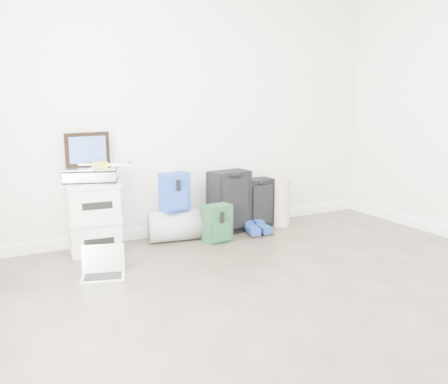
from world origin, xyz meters
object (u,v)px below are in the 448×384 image
boxes_stack (94,217)px  large_suitcase (229,202)px  briefcase (91,175)px  duffel_bag (174,225)px  carry_on (257,203)px  laptop (103,269)px

boxes_stack → large_suitcase: bearing=4.6°
briefcase → duffel_bag: 0.97m
large_suitcase → carry_on: large_suitcase is taller
large_suitcase → laptop: (-1.51, -0.65, -0.27)m
boxes_stack → duffel_bag: (0.79, -0.02, -0.18)m
boxes_stack → briefcase: size_ratio=1.48×
briefcase → carry_on: briefcase is taller
carry_on → laptop: 2.02m
large_suitcase → laptop: large_suitcase is taller
laptop → briefcase: bearing=99.2°
boxes_stack → duffel_bag: boxes_stack is taller
boxes_stack → laptop: bearing=-93.0°
briefcase → duffel_bag: (0.79, -0.02, -0.57)m
duffel_bag → carry_on: (1.01, 0.05, 0.11)m
large_suitcase → duffel_bag: bearing=174.3°
large_suitcase → laptop: 1.67m
briefcase → carry_on: bearing=19.9°
duffel_bag → carry_on: bearing=13.5°
large_suitcase → boxes_stack: bearing=172.7°
duffel_bag → laptop: size_ratio=1.29×
boxes_stack → large_suitcase: 1.43m
boxes_stack → briefcase: 0.39m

